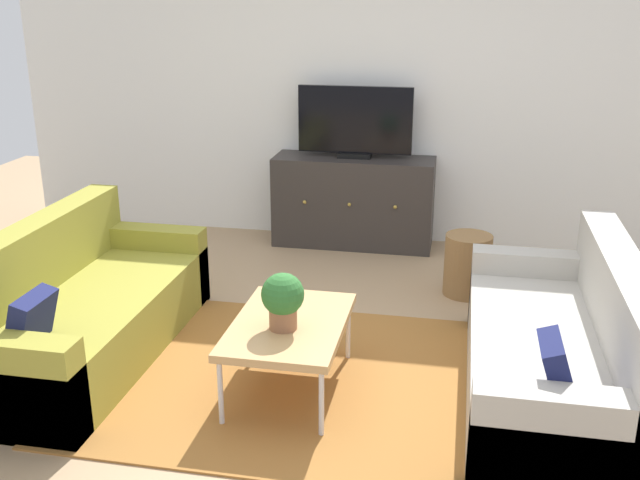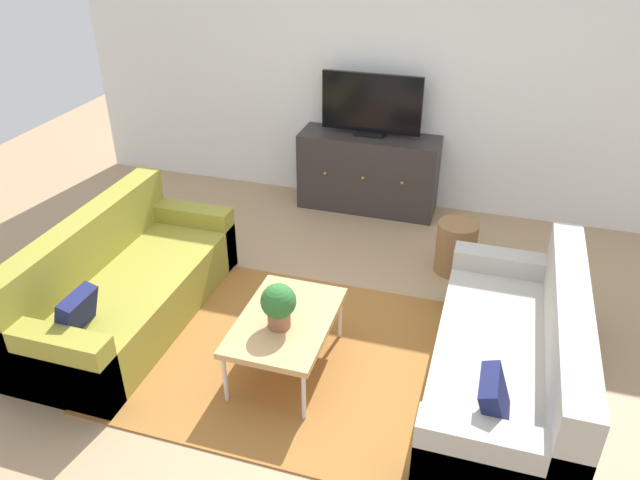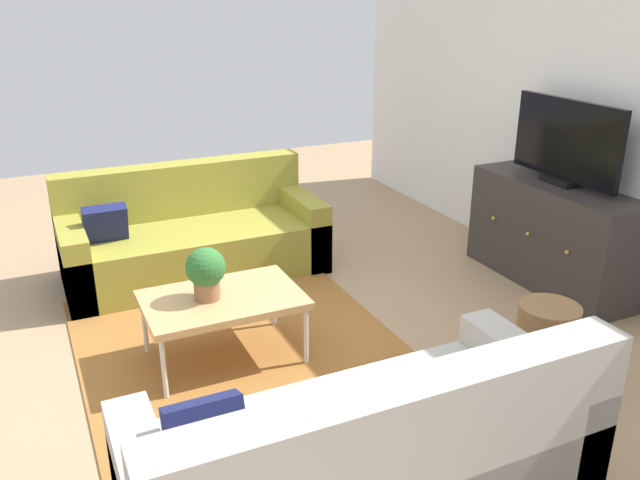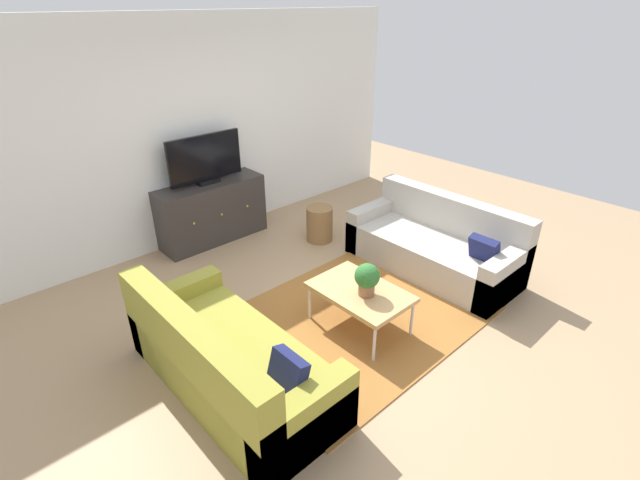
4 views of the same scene
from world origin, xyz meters
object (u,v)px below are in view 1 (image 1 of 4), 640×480
(couch_left_side, at_px, (74,313))
(flat_screen_tv, at_px, (355,122))
(tv_console, at_px, (353,202))
(potted_plant, at_px, (283,298))
(couch_right_side, at_px, (567,357))
(wicker_basket, at_px, (467,265))
(coffee_table, at_px, (289,327))

(couch_left_side, height_order, flat_screen_tv, flat_screen_tv)
(couch_left_side, xyz_separation_m, flat_screen_tv, (1.35, 2.39, 0.81))
(tv_console, bearing_deg, potted_plant, -89.47)
(couch_right_side, xyz_separation_m, wicker_basket, (-0.53, 1.42, -0.04))
(coffee_table, relative_size, tv_console, 0.67)
(couch_left_side, bearing_deg, flat_screen_tv, 60.57)
(couch_right_side, relative_size, tv_console, 1.41)
(tv_console, bearing_deg, couch_left_side, -119.63)
(coffee_table, height_order, potted_plant, potted_plant)
(tv_console, bearing_deg, flat_screen_tv, 90.00)
(potted_plant, bearing_deg, tv_console, 90.53)
(couch_right_side, xyz_separation_m, flat_screen_tv, (-1.53, 2.39, 0.81))
(couch_left_side, xyz_separation_m, potted_plant, (1.38, -0.25, 0.32))
(coffee_table, relative_size, potted_plant, 2.94)
(couch_right_side, height_order, flat_screen_tv, flat_screen_tv)
(couch_left_side, relative_size, potted_plant, 6.23)
(flat_screen_tv, bearing_deg, couch_left_side, -119.43)
(couch_right_side, height_order, coffee_table, couch_right_side)
(tv_console, relative_size, flat_screen_tv, 1.42)
(potted_plant, distance_m, tv_console, 2.63)
(potted_plant, relative_size, wicker_basket, 0.69)
(couch_left_side, bearing_deg, wicker_basket, 31.29)
(flat_screen_tv, bearing_deg, wicker_basket, -44.36)
(couch_right_side, relative_size, wicker_basket, 4.27)
(wicker_basket, bearing_deg, flat_screen_tv, 135.64)
(flat_screen_tv, xyz_separation_m, wicker_basket, (0.99, -0.97, -0.85))
(potted_plant, bearing_deg, couch_left_side, 169.74)
(couch_left_side, distance_m, couch_right_side, 2.88)
(flat_screen_tv, bearing_deg, tv_console, -90.00)
(couch_left_side, relative_size, wicker_basket, 4.27)
(potted_plant, bearing_deg, couch_right_side, 9.41)
(potted_plant, relative_size, tv_console, 0.23)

